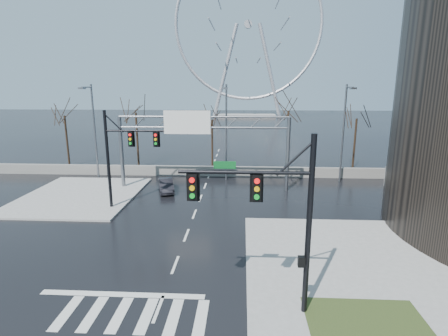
# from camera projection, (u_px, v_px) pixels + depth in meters

# --- Properties ---
(ground) EXTENTS (260.00, 260.00, 0.00)m
(ground) POSITION_uv_depth(u_px,v_px,m) (175.00, 265.00, 19.65)
(ground) COLOR black
(ground) RESTS_ON ground
(sidewalk_right_ext) EXTENTS (12.00, 10.00, 0.15)m
(sidewalk_right_ext) POSITION_uv_depth(u_px,v_px,m) (345.00, 251.00, 21.05)
(sidewalk_right_ext) COLOR gray
(sidewalk_right_ext) RESTS_ON ground
(sidewalk_far) EXTENTS (10.00, 12.00, 0.15)m
(sidewalk_far) POSITION_uv_depth(u_px,v_px,m) (81.00, 195.00, 31.86)
(sidewalk_far) COLOR gray
(sidewalk_far) RESTS_ON ground
(grass_strip) EXTENTS (5.00, 4.00, 0.02)m
(grass_strip) POSITION_uv_depth(u_px,v_px,m) (370.00, 328.00, 14.28)
(grass_strip) COLOR #233616
(grass_strip) RESTS_ON sidewalk_near
(barrier_wall) EXTENTS (52.00, 0.50, 1.10)m
(barrier_wall) POSITION_uv_depth(u_px,v_px,m) (209.00, 171.00, 38.96)
(barrier_wall) COLOR slate
(barrier_wall) RESTS_ON ground
(signal_mast_near) EXTENTS (5.52, 0.41, 8.00)m
(signal_mast_near) POSITION_uv_depth(u_px,v_px,m) (277.00, 209.00, 14.34)
(signal_mast_near) COLOR black
(signal_mast_near) RESTS_ON ground
(signal_mast_far) EXTENTS (4.72, 0.41, 8.00)m
(signal_mast_far) POSITION_uv_depth(u_px,v_px,m) (121.00, 151.00, 27.56)
(signal_mast_far) COLOR black
(signal_mast_far) RESTS_ON ground
(sign_gantry) EXTENTS (16.36, 0.40, 7.60)m
(sign_gantry) POSITION_uv_depth(u_px,v_px,m) (199.00, 136.00, 33.02)
(sign_gantry) COLOR slate
(sign_gantry) RESTS_ON ground
(streetlight_left) EXTENTS (0.50, 2.55, 10.00)m
(streetlight_left) POSITION_uv_depth(u_px,v_px,m) (93.00, 124.00, 36.58)
(streetlight_left) COLOR slate
(streetlight_left) RESTS_ON ground
(streetlight_mid) EXTENTS (0.50, 2.55, 10.00)m
(streetlight_mid) POSITION_uv_depth(u_px,v_px,m) (226.00, 125.00, 35.85)
(streetlight_mid) COLOR slate
(streetlight_mid) RESTS_ON ground
(streetlight_right) EXTENTS (0.50, 2.55, 10.00)m
(streetlight_right) POSITION_uv_depth(u_px,v_px,m) (345.00, 126.00, 35.23)
(streetlight_right) COLOR slate
(streetlight_right) RESTS_ON ground
(tree_far_left) EXTENTS (3.50, 3.50, 7.00)m
(tree_far_left) POSITION_uv_depth(u_px,v_px,m) (65.00, 122.00, 42.63)
(tree_far_left) COLOR black
(tree_far_left) RESTS_ON ground
(tree_left) EXTENTS (3.75, 3.75, 7.50)m
(tree_left) POSITION_uv_depth(u_px,v_px,m) (136.00, 119.00, 41.59)
(tree_left) COLOR black
(tree_left) RESTS_ON ground
(tree_center) EXTENTS (3.25, 3.25, 6.50)m
(tree_center) POSITION_uv_depth(u_px,v_px,m) (212.00, 125.00, 42.28)
(tree_center) COLOR black
(tree_center) RESTS_ON ground
(tree_right) EXTENTS (3.90, 3.90, 7.80)m
(tree_right) POSITION_uv_depth(u_px,v_px,m) (288.00, 118.00, 40.60)
(tree_right) COLOR black
(tree_right) RESTS_ON ground
(tree_far_right) EXTENTS (3.40, 3.40, 6.80)m
(tree_far_right) POSITION_uv_depth(u_px,v_px,m) (356.00, 125.00, 40.86)
(tree_far_right) COLOR black
(tree_far_right) RESTS_ON ground
(ferris_wheel) EXTENTS (45.00, 6.00, 50.91)m
(ferris_wheel) POSITION_uv_depth(u_px,v_px,m) (248.00, 31.00, 105.76)
(ferris_wheel) COLOR gray
(ferris_wheel) RESTS_ON ground
(car) EXTENTS (2.31, 3.92, 1.22)m
(car) POSITION_uv_depth(u_px,v_px,m) (166.00, 185.00, 33.16)
(car) COLOR black
(car) RESTS_ON ground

